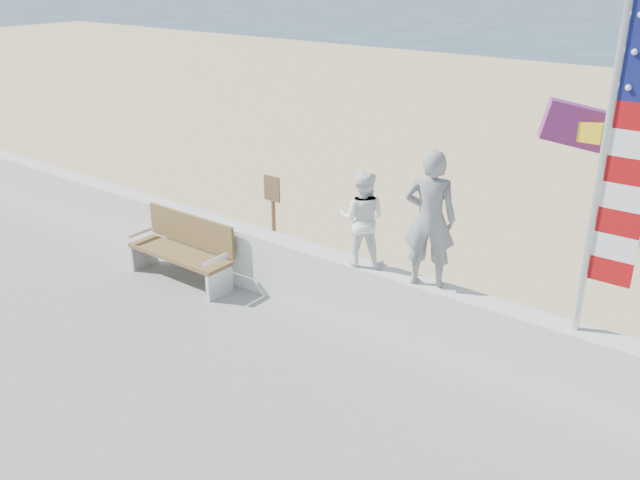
# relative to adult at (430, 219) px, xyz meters

# --- Properties ---
(ground) EXTENTS (220.00, 220.00, 0.00)m
(ground) POSITION_rel_adult_xyz_m (-1.68, -2.00, -1.93)
(ground) COLOR #314E62
(ground) RESTS_ON ground
(sand) EXTENTS (90.00, 40.00, 0.08)m
(sand) POSITION_rel_adult_xyz_m (-1.68, 7.00, -1.89)
(sand) COLOR #CBBB87
(sand) RESTS_ON ground
(seawall) EXTENTS (30.00, 0.35, 0.90)m
(seawall) POSITION_rel_adult_xyz_m (-1.68, 0.00, -1.30)
(seawall) COLOR silver
(seawall) RESTS_ON boardwalk
(adult) EXTENTS (0.73, 0.61, 1.70)m
(adult) POSITION_rel_adult_xyz_m (0.00, 0.00, 0.00)
(adult) COLOR gray
(adult) RESTS_ON seawall
(child) EXTENTS (0.75, 0.68, 1.26)m
(child) POSITION_rel_adult_xyz_m (-0.95, 0.00, -0.22)
(child) COLOR white
(child) RESTS_ON seawall
(bench) EXTENTS (1.80, 0.57, 1.00)m
(bench) POSITION_rel_adult_xyz_m (-3.92, -0.45, -1.24)
(bench) COLOR brown
(bench) RESTS_ON boardwalk
(flag) EXTENTS (0.50, 0.08, 3.50)m
(flag) POSITION_rel_adult_xyz_m (1.96, -0.00, 1.06)
(flag) COLOR silver
(flag) RESTS_ON seawall
(parafoil_kite) EXTENTS (1.13, 0.77, 0.77)m
(parafoil_kite) POSITION_rel_adult_xyz_m (0.68, 3.20, 0.60)
(parafoil_kite) COLOR red
(parafoil_kite) RESTS_ON ground
(sign) EXTENTS (0.32, 0.07, 1.46)m
(sign) POSITION_rel_adult_xyz_m (-3.44, 1.10, -0.98)
(sign) COLOR #8C6343
(sign) RESTS_ON sand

